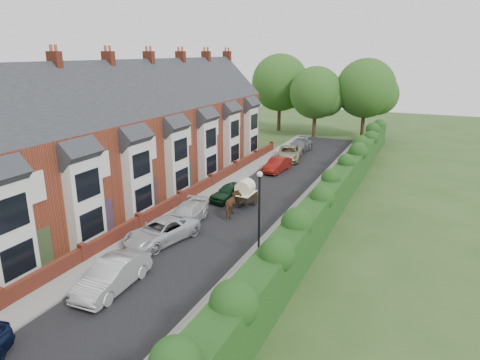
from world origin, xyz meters
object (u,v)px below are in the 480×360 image
object	(u,v)px
car_grey	(299,146)
car_green	(230,192)
car_beige	(289,153)
car_silver_b	(161,231)
horse_cart	(245,191)
horse	(233,205)
car_white	(186,215)
car_silver_a	(112,275)
lamppost	(259,205)
car_red	(277,165)

from	to	relation	value
car_grey	car_green	bearing A→B (deg)	-86.93
car_beige	car_grey	bearing A→B (deg)	79.85
car_silver_b	horse_cart	distance (m)	8.07
car_silver_b	car_grey	distance (m)	26.85
car_green	horse_cart	distance (m)	1.95
car_green	horse	distance (m)	3.47
car_white	car_beige	world-z (taller)	car_beige
car_silver_a	car_grey	bearing A→B (deg)	88.13
lamppost	car_silver_b	bearing A→B (deg)	-179.53
car_silver_b	car_silver_a	bearing A→B (deg)	-66.82
car_white	horse	xyz separation A→B (m)	(2.24, 2.55, 0.19)
car_silver_a	car_green	size ratio (longest dim) A/B	1.18
car_red	horse_cart	distance (m)	10.15
car_silver_b	horse	xyz separation A→B (m)	(2.14, 5.61, 0.16)
car_beige	horse_cart	xyz separation A→B (m)	(1.43, -14.92, 0.46)
car_beige	horse	distance (m)	17.14
car_silver_b	car_white	world-z (taller)	car_silver_b
car_beige	car_silver_a	bearing A→B (deg)	-101.04
lamppost	car_grey	size ratio (longest dim) A/B	1.06
car_green	horse_cart	bearing A→B (deg)	-15.80
car_silver_a	car_red	distance (m)	23.31
horse	car_white	bearing A→B (deg)	36.51
car_white	car_green	xyz separation A→B (m)	(0.59, 5.60, -0.00)
car_white	car_beige	xyz separation A→B (m)	(0.82, 19.63, 0.07)
horse_cart	car_beige	bearing A→B (deg)	95.46
car_silver_a	car_silver_b	bearing A→B (deg)	97.11
car_grey	horse_cart	xyz separation A→B (m)	(1.52, -19.07, 0.48)
car_grey	horse	bearing A→B (deg)	-82.42
lamppost	horse_cart	xyz separation A→B (m)	(-4.16, 7.72, -2.11)
car_silver_b	car_red	world-z (taller)	car_silver_b
car_red	horse_cart	xyz separation A→B (m)	(1.02, -10.08, 0.52)
lamppost	horse_cart	bearing A→B (deg)	118.32
car_silver_a	car_red	world-z (taller)	car_silver_a
car_silver_b	horse_cart	xyz separation A→B (m)	(2.14, 7.77, 0.49)
car_white	car_green	bearing A→B (deg)	77.84
car_red	car_beige	bearing A→B (deg)	100.18
car_silver_b	horse_cart	bearing A→B (deg)	88.26
car_silver_a	car_white	xyz separation A→B (m)	(-1.01, 8.51, -0.09)
car_white	horse_cart	distance (m)	5.25
lamppost	car_silver_b	size ratio (longest dim) A/B	1.04
car_white	car_beige	distance (m)	19.65
lamppost	car_grey	bearing A→B (deg)	101.97
car_green	car_beige	distance (m)	14.03
horse_cart	horse	bearing A→B (deg)	-90.00
lamppost	car_silver_a	bearing A→B (deg)	-134.36
lamppost	car_white	size ratio (longest dim) A/B	1.14
car_red	car_beige	xyz separation A→B (m)	(-0.40, 4.83, 0.06)
lamppost	horse_cart	distance (m)	9.02
car_white	horse_cart	xyz separation A→B (m)	(2.24, 4.72, 0.53)
horse	car_silver_a	bearing A→B (deg)	71.42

